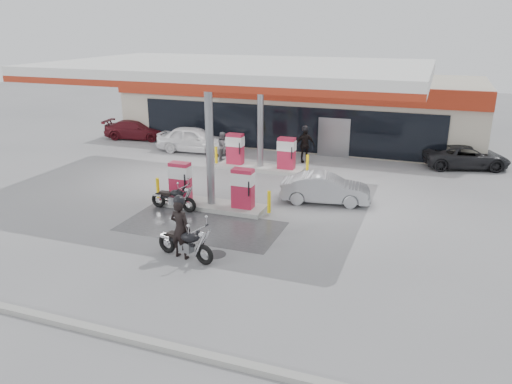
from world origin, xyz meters
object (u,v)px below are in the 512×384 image
pump_island_near (211,191)px  hatchback_silver (325,188)px  parked_motorcycle (174,199)px  parked_car_left (137,130)px  pump_island_far (260,156)px  biker_main (180,229)px  attendant (223,146)px  parked_car_right (466,157)px  sedan_white (194,139)px  main_motorcycle (186,244)px  biker_walking (305,145)px

pump_island_near → hatchback_silver: bearing=27.3°
pump_island_near → parked_motorcycle: (-1.28, -0.80, -0.23)m
parked_car_left → parked_motorcycle: bearing=-149.5°
pump_island_far → parked_car_left: pump_island_far is taller
biker_main → hatchback_silver: bearing=-106.3°
attendant → parked_car_left: 8.06m
attendant → parked_motorcycle: bearing=178.0°
pump_island_near → parked_car_right: 14.14m
pump_island_near → sedan_white: pump_island_near is taller
attendant → hatchback_silver: 8.31m
parked_motorcycle → sedan_white: (-3.62, 9.00, 0.27)m
hatchback_silver → parked_car_right: hatchback_silver is taller
pump_island_near → main_motorcycle: (1.25, -4.59, -0.20)m
biker_walking → biker_main: bearing=-126.7°
parked_motorcycle → sedan_white: size_ratio=0.48×
pump_island_near → parked_car_left: bearing=135.0°
parked_car_left → biker_walking: size_ratio=2.23×
attendant → biker_walking: biker_walking is taller
pump_island_far → biker_main: 10.61m
parked_car_right → pump_island_far: bearing=96.0°
hatchback_silver → biker_walking: bearing=12.9°
parked_motorcycle → parked_car_left: 13.88m
main_motorcycle → pump_island_near: bearing=118.4°
biker_walking → parked_car_right: bearing=-21.2°
main_motorcycle → parked_car_right: (8.75, 14.59, 0.09)m
pump_island_far → parked_car_right: 10.77m
main_motorcycle → hatchback_silver: bearing=79.3°
hatchback_silver → parked_car_right: size_ratio=0.86×
parked_motorcycle → biker_walking: biker_walking is taller
parked_motorcycle → hatchback_silver: bearing=32.2°
parked_motorcycle → hatchback_silver: (5.54, 3.00, 0.14)m
biker_main → attendant: 12.10m
sedan_white → biker_walking: size_ratio=2.32×
pump_island_far → parked_car_right: pump_island_far is taller
pump_island_far → hatchback_silver: 5.71m
hatchback_silver → parked_motorcycle: bearing=108.8°
main_motorcycle → attendant: 12.20m
parked_motorcycle → sedan_white: sedan_white is taller
main_motorcycle → biker_walking: size_ratio=1.18×
parked_car_left → biker_walking: (11.76, -1.80, 0.33)m
parked_motorcycle → attendant: attendant is taller
main_motorcycle → parked_motorcycle: main_motorcycle is taller
pump_island_far → parked_car_right: (10.00, 4.00, -0.11)m
attendant → parked_car_left: bearing=57.0°
biker_main → parked_motorcycle: (-2.34, 3.75, -0.52)m
sedan_white → biker_walking: 6.67m
parked_car_left → parked_car_right: parked_car_left is taller
main_motorcycle → biker_walking: 12.81m
pump_island_near → hatchback_silver: 4.79m
pump_island_near → hatchback_silver: pump_island_near is taller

